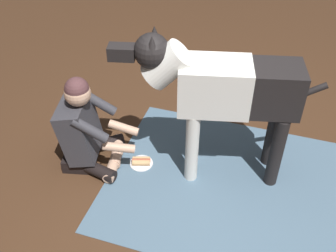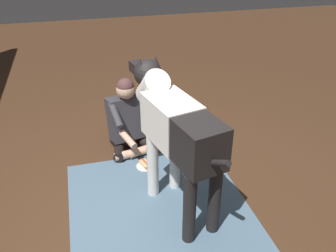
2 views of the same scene
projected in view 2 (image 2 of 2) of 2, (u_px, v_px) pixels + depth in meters
ground_plane at (149, 208)px, 3.33m from camera, size 15.88×15.88×0.00m
area_rug at (161, 213)px, 3.27m from camera, size 1.92×1.63×0.01m
person_sitting_on_floor at (128, 121)px, 4.07m from camera, size 0.70×0.57×0.86m
large_dog at (175, 127)px, 3.01m from camera, size 1.56×0.54×1.28m
hot_dog_on_plate at (146, 165)px, 3.89m from camera, size 0.20×0.20×0.06m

